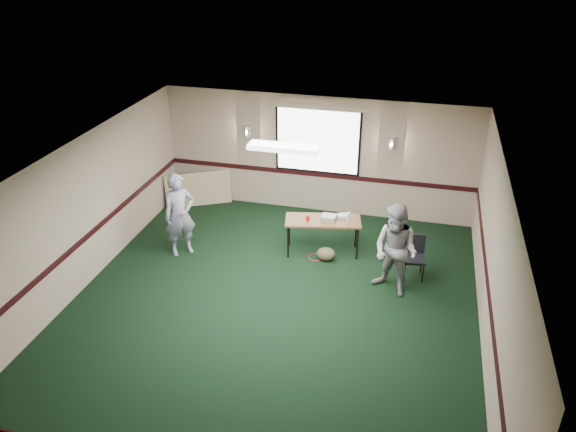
% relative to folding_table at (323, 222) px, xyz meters
% --- Properties ---
extents(ground, '(8.00, 8.00, 0.00)m').
position_rel_folding_table_xyz_m(ground, '(-0.50, -2.16, -0.69)').
color(ground, black).
rests_on(ground, ground).
extents(room_shell, '(8.00, 8.02, 8.00)m').
position_rel_folding_table_xyz_m(room_shell, '(-0.50, -0.03, 0.89)').
color(room_shell, tan).
rests_on(room_shell, ground).
extents(folding_table, '(1.57, 0.87, 0.74)m').
position_rel_folding_table_xyz_m(folding_table, '(0.00, 0.00, 0.00)').
color(folding_table, '#4E2D16').
rests_on(folding_table, ground).
extents(projector, '(0.29, 0.25, 0.09)m').
position_rel_folding_table_xyz_m(projector, '(0.11, 0.03, 0.10)').
color(projector, gray).
rests_on(projector, folding_table).
extents(game_console, '(0.23, 0.20, 0.05)m').
position_rel_folding_table_xyz_m(game_console, '(0.36, 0.23, 0.08)').
color(game_console, silver).
rests_on(game_console, folding_table).
extents(red_cup, '(0.07, 0.07, 0.11)m').
position_rel_folding_table_xyz_m(red_cup, '(-0.29, -0.11, 0.11)').
color(red_cup, '#AC0B11').
rests_on(red_cup, folding_table).
extents(water_bottle, '(0.06, 0.06, 0.20)m').
position_rel_folding_table_xyz_m(water_bottle, '(0.50, 0.04, 0.16)').
color(water_bottle, '#87B6DD').
rests_on(water_bottle, folding_table).
extents(duffel_bag, '(0.39, 0.31, 0.27)m').
position_rel_folding_table_xyz_m(duffel_bag, '(0.13, -0.27, -0.56)').
color(duffel_bag, '#4B432B').
rests_on(duffel_bag, ground).
extents(cable_coil, '(0.35, 0.35, 0.02)m').
position_rel_folding_table_xyz_m(cable_coil, '(-0.08, -0.25, -0.68)').
color(cable_coil, red).
rests_on(cable_coil, ground).
extents(folded_table, '(1.46, 0.92, 0.78)m').
position_rel_folding_table_xyz_m(folded_table, '(-3.26, 1.44, -0.30)').
color(folded_table, tan).
rests_on(folded_table, ground).
extents(conference_chair, '(0.45, 0.46, 0.82)m').
position_rel_folding_table_xyz_m(conference_chair, '(1.82, -0.39, -0.21)').
color(conference_chair, black).
rests_on(conference_chair, ground).
extents(person_left, '(0.74, 0.72, 1.71)m').
position_rel_folding_table_xyz_m(person_left, '(-2.74, -0.70, 0.17)').
color(person_left, '#455698').
rests_on(person_left, ground).
extents(person_right, '(1.05, 0.98, 1.72)m').
position_rel_folding_table_xyz_m(person_right, '(1.49, -1.04, 0.17)').
color(person_right, '#7594B6').
rests_on(person_right, ground).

